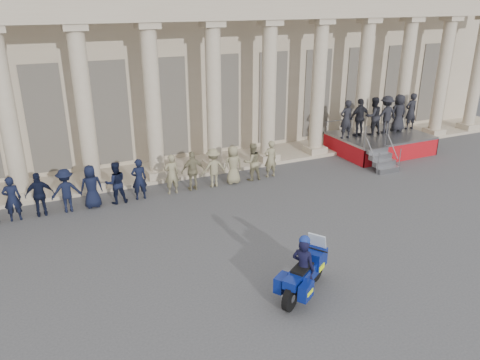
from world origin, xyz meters
name	(u,v)px	position (x,y,z in m)	size (l,w,h in m)	color
ground	(279,264)	(0.00, 0.00, 0.00)	(90.00, 90.00, 0.00)	#3F3F42
building	(141,52)	(0.00, 14.74, 4.52)	(40.00, 12.50, 9.00)	tan
officer_rank	(66,190)	(-5.03, 6.33, 0.80)	(16.65, 0.60, 1.59)	black
reviewing_stand	(381,122)	(9.65, 7.12, 1.51)	(4.67, 4.21, 2.72)	gray
motorcycle	(305,273)	(-0.14, -1.51, 0.62)	(1.94, 1.51, 1.42)	black
rider	(303,267)	(-0.24, -1.57, 0.86)	(0.66, 0.72, 1.74)	black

